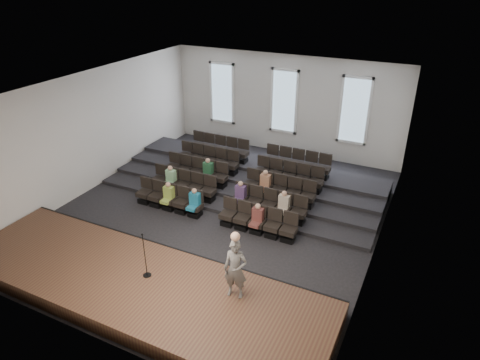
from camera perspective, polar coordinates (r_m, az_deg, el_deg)
name	(u,v)px	position (r m, az deg, el deg)	size (l,w,h in m)	color
ground	(219,213)	(16.99, -2.85, -4.39)	(14.00, 14.00, 0.00)	black
ceiling	(215,88)	(15.03, -3.29, 12.20)	(12.00, 14.00, 0.02)	white
wall_back	(284,105)	(21.87, 5.94, 9.93)	(12.00, 0.04, 5.00)	silver
wall_front	(76,260)	(11.05, -21.08, -9.93)	(12.00, 0.04, 5.00)	silver
wall_left	(93,130)	(19.31, -19.02, 6.30)	(0.04, 14.00, 5.00)	silver
wall_right	(385,188)	(14.20, 18.78, -1.01)	(0.04, 14.00, 5.00)	silver
stage	(137,285)	(13.45, -13.60, -13.50)	(11.80, 3.60, 0.50)	#4D3521
stage_lip	(171,253)	(14.52, -9.24, -9.61)	(11.80, 0.06, 0.52)	black
risers	(252,177)	(19.38, 1.61, 0.47)	(11.80, 4.80, 0.60)	black
seating_rows	(236,182)	(17.85, -0.54, -0.22)	(6.80, 4.70, 1.67)	black
windows	(284,101)	(21.76, 5.90, 10.39)	(8.44, 0.10, 3.24)	white
audience	(222,191)	(16.83, -2.39, -1.52)	(5.45, 2.64, 1.10)	#93AD45
speaker	(236,269)	(11.83, -0.60, -11.80)	(0.66, 0.43, 1.80)	#5D5B58
mic_stand	(146,263)	(13.07, -12.45, -10.81)	(0.25, 0.25, 1.49)	black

